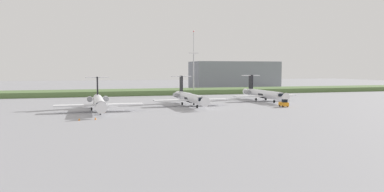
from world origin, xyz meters
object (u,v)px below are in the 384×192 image
regional_jet_second (190,97)px  safety_cone_mid_marker (95,118)px  regional_jet_nearest (99,102)px  baggage_tug (284,104)px  regional_jet_third (263,94)px  antenna_mast (194,68)px  safety_cone_front_marker (79,119)px

regional_jet_second → safety_cone_mid_marker: (-28.91, -25.51, -2.26)m
regional_jet_nearest → baggage_tug: 53.41m
regional_jet_second → regional_jet_third: same height
regional_jet_third → safety_cone_mid_marker: 68.01m
regional_jet_second → safety_cone_mid_marker: regional_jet_second is taller
regional_jet_third → antenna_mast: antenna_mast is taller
antenna_mast → baggage_tug: size_ratio=8.70×
regional_jet_third → safety_cone_front_marker: size_ratio=56.36×
antenna_mast → regional_jet_nearest: bearing=-127.5°
safety_cone_mid_marker → antenna_mast: bearing=58.8°
regional_jet_third → baggage_tug: size_ratio=9.69×
baggage_tug → safety_cone_mid_marker: size_ratio=5.82×
regional_jet_third → baggage_tug: (-3.84, -21.03, -1.53)m
regional_jet_third → antenna_mast: (-14.64, 37.95, 8.94)m
regional_jet_nearest → safety_cone_front_marker: size_ratio=56.36×
regional_jet_nearest → safety_cone_front_marker: bearing=-105.4°
baggage_tug → safety_cone_front_marker: (-58.15, -14.14, -0.73)m
regional_jet_nearest → baggage_tug: (53.27, -3.59, -1.53)m
regional_jet_second → antenna_mast: size_ratio=1.11×
regional_jet_third → safety_cone_mid_marker: regional_jet_third is taller
regional_jet_nearest → safety_cone_front_marker: regional_jet_nearest is taller
regional_jet_second → regional_jet_third: (29.60, 9.09, 0.00)m
safety_cone_mid_marker → regional_jet_second: bearing=41.4°
regional_jet_third → safety_cone_mid_marker: bearing=-149.4°
regional_jet_third → antenna_mast: 41.64m
antenna_mast → safety_cone_mid_marker: bearing=-121.2°
baggage_tug → regional_jet_second: bearing=155.1°
regional_jet_nearest → baggage_tug: bearing=-3.9°
antenna_mast → safety_cone_mid_marker: size_ratio=50.62×
safety_cone_front_marker → safety_cone_mid_marker: size_ratio=1.00×
baggage_tug → safety_cone_front_marker: size_ratio=5.82×
antenna_mast → regional_jet_second: bearing=-107.6°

